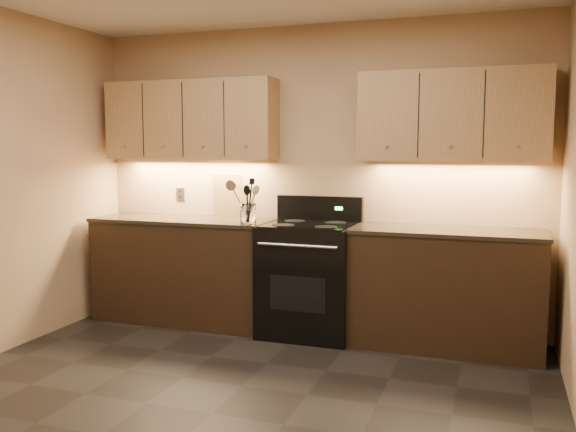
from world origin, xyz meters
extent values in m
plane|color=black|center=(0.00, 0.00, 0.00)|extent=(4.00, 4.00, 0.00)
cube|color=tan|center=(0.00, 2.00, 1.30)|extent=(4.00, 0.04, 2.60)
cube|color=black|center=(-1.10, 1.70, 0.45)|extent=(1.60, 0.60, 0.90)
cube|color=#383024|center=(-1.10, 1.70, 0.92)|extent=(1.62, 0.62, 0.03)
cube|color=black|center=(1.18, 1.70, 0.45)|extent=(1.44, 0.60, 0.90)
cube|color=#383024|center=(1.18, 1.70, 0.92)|extent=(1.46, 0.62, 0.03)
cube|color=black|center=(0.08, 1.68, 0.46)|extent=(0.76, 0.65, 0.92)
cube|color=black|center=(0.08, 1.68, 0.93)|extent=(0.70, 0.60, 0.01)
cube|color=black|center=(0.08, 1.96, 1.03)|extent=(0.76, 0.07, 0.22)
cube|color=#19FF33|center=(0.26, 1.92, 1.04)|extent=(0.06, 0.00, 0.03)
cylinder|color=silver|center=(0.08, 1.34, 0.80)|extent=(0.65, 0.02, 0.02)
cube|color=black|center=(0.08, 1.35, 0.41)|extent=(0.46, 0.00, 0.28)
cylinder|color=black|center=(-0.10, 1.53, 0.93)|extent=(0.18, 0.18, 0.00)
cylinder|color=black|center=(0.26, 1.53, 0.93)|extent=(0.18, 0.18, 0.00)
cylinder|color=black|center=(-0.10, 1.82, 0.93)|extent=(0.18, 0.18, 0.00)
cylinder|color=black|center=(0.26, 1.82, 0.93)|extent=(0.18, 0.18, 0.00)
cube|color=tan|center=(-1.10, 1.85, 1.80)|extent=(1.60, 0.30, 0.70)
cube|color=tan|center=(1.18, 1.85, 1.80)|extent=(1.44, 0.30, 0.70)
cube|color=#B2B5BA|center=(-1.30, 1.99, 1.12)|extent=(0.08, 0.01, 0.12)
cylinder|color=white|center=(-0.42, 1.55, 1.01)|extent=(0.16, 0.16, 0.17)
cylinder|color=white|center=(-0.42, 1.55, 0.94)|extent=(0.13, 0.13, 0.02)
cube|color=tan|center=(-0.79, 1.96, 1.12)|extent=(0.31, 0.07, 0.39)
camera|label=1|loc=(1.55, -3.09, 1.55)|focal=38.00mm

